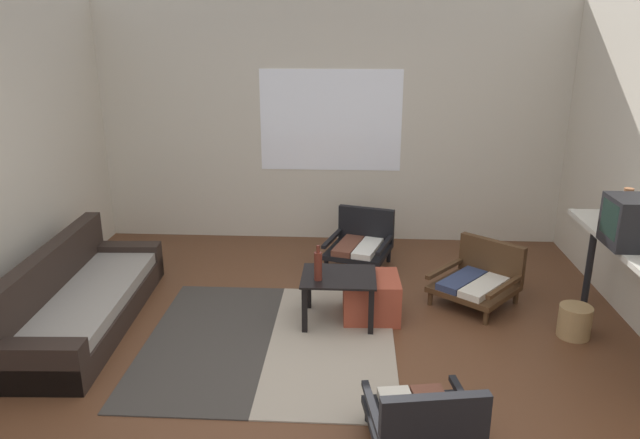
{
  "coord_description": "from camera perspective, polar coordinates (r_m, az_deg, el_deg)",
  "views": [
    {
      "loc": [
        0.27,
        -3.65,
        2.39
      ],
      "look_at": [
        0.01,
        0.71,
        0.97
      ],
      "focal_mm": 33.46,
      "sensor_mm": 36.0,
      "label": 1
    }
  ],
  "objects": [
    {
      "name": "console_shelf",
      "position": [
        4.95,
        27.99,
        -2.98
      ],
      "size": [
        0.45,
        1.66,
        0.89
      ],
      "color": "beige",
      "rests_on": "ground"
    },
    {
      "name": "ottoman_orange",
      "position": [
        5.16,
        4.9,
        -7.4
      ],
      "size": [
        0.49,
        0.49,
        0.36
      ],
      "primitive_type": "cube",
      "rotation": [
        0.0,
        0.0,
        0.04
      ],
      "color": "#993D28",
      "rests_on": "ground"
    },
    {
      "name": "far_wall_with_window",
      "position": [
        6.79,
        1.04,
        9.22
      ],
      "size": [
        5.6,
        0.13,
        2.7
      ],
      "color": "beige",
      "rests_on": "ground"
    },
    {
      "name": "area_rug",
      "position": [
        4.84,
        -4.8,
        -11.56
      ],
      "size": [
        1.96,
        1.99,
        0.01
      ],
      "color": "#38332D",
      "rests_on": "ground"
    },
    {
      "name": "armchair_striped_foreground",
      "position": [
        3.66,
        9.91,
        -18.47
      ],
      "size": [
        0.69,
        0.68,
        0.52
      ],
      "color": "black",
      "rests_on": "ground"
    },
    {
      "name": "couch",
      "position": [
        5.39,
        -22.01,
        -7.28
      ],
      "size": [
        0.82,
        2.13,
        0.66
      ],
      "color": "black",
      "rests_on": "ground"
    },
    {
      "name": "glass_bottle",
      "position": [
        4.84,
        -0.18,
        -4.41
      ],
      "size": [
        0.07,
        0.07,
        0.3
      ],
      "color": "#5B2319",
      "rests_on": "coffee_table"
    },
    {
      "name": "coffee_table",
      "position": [
        5.0,
        1.8,
        -6.25
      ],
      "size": [
        0.62,
        0.52,
        0.42
      ],
      "color": "black",
      "rests_on": "ground"
    },
    {
      "name": "wicker_basket",
      "position": [
        5.27,
        23.17,
        -8.95
      ],
      "size": [
        0.26,
        0.26,
        0.26
      ],
      "primitive_type": "cylinder",
      "color": "#9E7A4C",
      "rests_on": "ground"
    },
    {
      "name": "ground_plane",
      "position": [
        4.37,
        -0.75,
        -15.13
      ],
      "size": [
        7.8,
        7.8,
        0.0
      ],
      "primitive_type": "plane",
      "color": "#56331E"
    },
    {
      "name": "armchair_corner",
      "position": [
        5.58,
        14.98,
        -5.4
      ],
      "size": [
        0.89,
        0.9,
        0.53
      ],
      "color": "#472D19",
      "rests_on": "ground"
    },
    {
      "name": "clay_vase",
      "position": [
        5.12,
        27.13,
        0.29
      ],
      "size": [
        0.19,
        0.19,
        0.33
      ],
      "color": "#935B38",
      "rests_on": "console_shelf"
    },
    {
      "name": "armchair_by_window",
      "position": [
        6.2,
        3.92,
        -2.11
      ],
      "size": [
        0.75,
        0.76,
        0.57
      ],
      "color": "black",
      "rests_on": "ground"
    }
  ]
}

